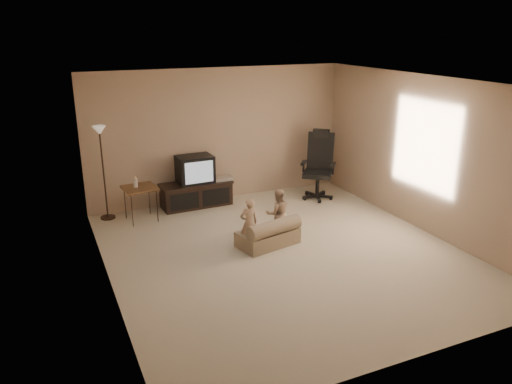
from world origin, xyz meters
The scene contains 9 objects.
floor centered at (0.00, 0.00, 0.00)m, with size 5.50×5.50×0.00m, color beige.
room_shell centered at (0.00, 0.00, 1.52)m, with size 5.50×5.50×5.50m.
tv_stand centered at (-0.56, 2.49, 0.40)m, with size 1.36×0.53×0.96m.
office_chair centered at (1.77, 2.00, 0.48)m, with size 0.86×0.86×1.32m.
side_table centered at (-1.66, 2.19, 0.58)m, with size 0.59×0.59×0.81m.
floor_lamp centered at (-2.18, 2.52, 1.20)m, with size 0.25×0.25×1.64m.
child_sofa centered at (-0.08, 0.33, 0.18)m, with size 1.01×0.71×0.45m.
toddler_left centered at (-0.39, 0.40, 0.39)m, with size 0.29×0.21×0.79m, color tan.
toddler_right centered at (0.17, 0.57, 0.40)m, with size 0.39×0.22×0.81m, color tan.
Camera 1 is at (-3.14, -6.00, 3.21)m, focal length 35.00 mm.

